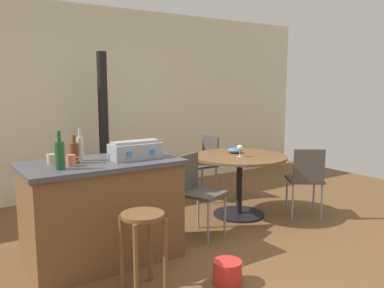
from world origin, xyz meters
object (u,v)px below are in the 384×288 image
bottle_1 (75,152)px  serving_bowl (235,150)px  folding_chair_near (203,161)px  wood_stove (105,167)px  folding_chair_far (197,188)px  kitchen_island (103,211)px  cup_0 (52,159)px  cup_1 (71,160)px  wine_glass (240,148)px  dining_table (240,169)px  plastic_bucket (227,272)px  wooden_stool (143,234)px  folding_chair_left (306,177)px  bottle_2 (60,155)px  toolbox (135,150)px  bottle_0 (80,148)px

bottle_1 → serving_bowl: bottle_1 is taller
folding_chair_near → wood_stove: size_ratio=0.44×
wood_stove → folding_chair_far: bearing=-77.9°
kitchen_island → wood_stove: wood_stove is taller
wood_stove → cup_0: size_ratio=17.65×
cup_1 → wine_glass: cup_1 is taller
dining_table → wood_stove: wood_stove is taller
plastic_bucket → kitchen_island: bearing=124.1°
wooden_stool → cup_1: bearing=117.5°
folding_chair_left → bottle_2: bearing=178.5°
bottle_2 → cup_0: bearing=88.4°
toolbox → plastic_bucket: size_ratio=1.97×
bottle_2 → wine_glass: 2.25m
folding_chair_far → dining_table: bearing=17.4°
cup_1 → bottle_2: bearing=-144.9°
wooden_stool → bottle_0: bearing=102.9°
bottle_1 → wooden_stool: bearing=-70.3°
toolbox → folding_chair_far: bearing=7.3°
kitchen_island → folding_chair_left: size_ratio=1.61×
folding_chair_left → folding_chair_far: bearing=169.2°
dining_table → folding_chair_far: (-0.80, -0.25, -0.06)m
wooden_stool → dining_table: (1.82, 0.99, 0.11)m
folding_chair_left → wine_glass: bearing=145.2°
dining_table → folding_chair_left: folding_chair_left is taller
wooden_stool → bottle_0: bottle_0 is taller
wooden_stool → toolbox: toolbox is taller
folding_chair_far → wooden_stool: bearing=-143.9°
dining_table → folding_chair_far: size_ratio=1.31×
folding_chair_far → plastic_bucket: (-0.41, -1.02, -0.42)m
folding_chair_near → bottle_0: size_ratio=3.02×
dining_table → kitchen_island: bearing=-171.2°
toolbox → dining_table: bearing=12.6°
folding_chair_far → cup_1: cup_1 is taller
toolbox → cup_1: bearing=-178.8°
wine_glass → bottle_1: bearing=-174.7°
kitchen_island → folding_chair_left: 2.47m
dining_table → folding_chair_far: 0.84m
toolbox → bottle_1: size_ratio=1.88×
bottle_0 → wine_glass: (1.95, 0.10, -0.18)m
wood_stove → serving_bowl: bearing=-45.8°
wood_stove → bottle_2: (-1.11, -1.87, 0.55)m
bottle_2 → cup_0: bottle_2 is taller
kitchen_island → folding_chair_near: (1.94, 1.15, 0.06)m
wooden_stool → bottle_0: 1.03m
cup_0 → cup_1: 0.23m
bottle_0 → serving_bowl: 2.12m
wood_stove → serving_bowl: wood_stove is taller
wood_stove → wine_glass: bearing=-53.5°
folding_chair_near → bottle_1: (-2.16, -1.11, 0.49)m
toolbox → bottle_1: bottle_1 is taller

